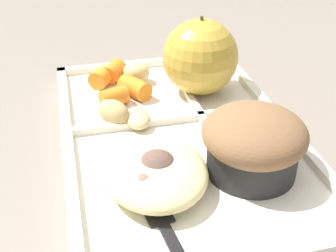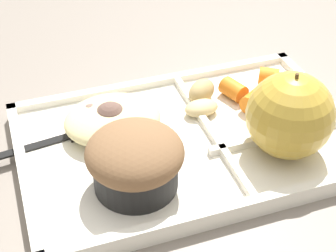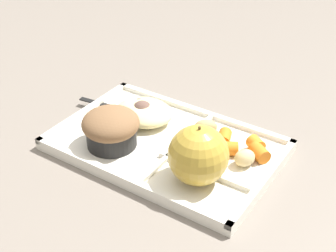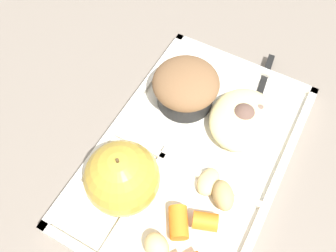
{
  "view_description": "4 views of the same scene",
  "coord_description": "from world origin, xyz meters",
  "px_view_note": "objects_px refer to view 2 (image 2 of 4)",
  "views": [
    {
      "loc": [
        0.37,
        -0.1,
        0.27
      ],
      "look_at": [
        0.02,
        -0.01,
        0.04
      ],
      "focal_mm": 47.39,
      "sensor_mm": 36.0,
      "label": 1
    },
    {
      "loc": [
        0.16,
        0.41,
        0.37
      ],
      "look_at": [
        0.02,
        -0.01,
        0.03
      ],
      "focal_mm": 56.45,
      "sensor_mm": 36.0,
      "label": 2
    },
    {
      "loc": [
        -0.36,
        0.53,
        0.47
      ],
      "look_at": [
        0.01,
        -0.02,
        0.04
      ],
      "focal_mm": 51.35,
      "sensor_mm": 36.0,
      "label": 3
    },
    {
      "loc": [
        -0.21,
        -0.08,
        0.45
      ],
      "look_at": [
        0.01,
        0.05,
        0.03
      ],
      "focal_mm": 38.86,
      "sensor_mm": 36.0,
      "label": 4
    }
  ],
  "objects_px": {
    "lunch_tray": "(189,142)",
    "plastic_fork": "(58,139)",
    "green_apple": "(290,115)",
    "bran_muffin": "(135,160)"
  },
  "relations": [
    {
      "from": "lunch_tray",
      "to": "plastic_fork",
      "type": "distance_m",
      "value": 0.14
    },
    {
      "from": "bran_muffin",
      "to": "green_apple",
      "type": "bearing_deg",
      "value": 180.0
    },
    {
      "from": "bran_muffin",
      "to": "plastic_fork",
      "type": "height_order",
      "value": "bran_muffin"
    },
    {
      "from": "lunch_tray",
      "to": "green_apple",
      "type": "distance_m",
      "value": 0.11
    },
    {
      "from": "green_apple",
      "to": "bran_muffin",
      "type": "bearing_deg",
      "value": -0.0
    },
    {
      "from": "lunch_tray",
      "to": "bran_muffin",
      "type": "height_order",
      "value": "bran_muffin"
    },
    {
      "from": "lunch_tray",
      "to": "bran_muffin",
      "type": "distance_m",
      "value": 0.1
    },
    {
      "from": "lunch_tray",
      "to": "green_apple",
      "type": "xyz_separation_m",
      "value": [
        -0.09,
        0.05,
        0.05
      ]
    },
    {
      "from": "lunch_tray",
      "to": "plastic_fork",
      "type": "relative_size",
      "value": 2.41
    },
    {
      "from": "green_apple",
      "to": "lunch_tray",
      "type": "bearing_deg",
      "value": -29.22
    }
  ]
}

